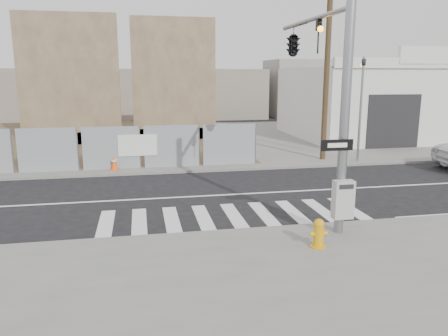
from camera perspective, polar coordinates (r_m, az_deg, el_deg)
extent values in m
plane|color=black|center=(16.47, -0.53, -3.57)|extent=(100.00, 100.00, 0.00)
cube|color=slate|center=(30.06, -5.39, 3.64)|extent=(50.00, 20.00, 0.12)
cylinder|color=gray|center=(12.09, 15.57, 7.74)|extent=(0.26, 0.26, 7.00)
cylinder|color=gray|center=(14.53, 11.38, 18.48)|extent=(0.14, 5.20, 0.14)
cube|color=#B2B2AF|center=(12.24, 15.28, -3.99)|extent=(0.55, 0.30, 1.05)
cube|color=black|center=(11.95, 14.56, 2.91)|extent=(0.90, 0.03, 0.30)
cube|color=silver|center=(11.93, 14.60, 2.89)|extent=(0.55, 0.01, 0.12)
imported|color=black|center=(13.93, 12.25, 16.45)|extent=(0.16, 0.20, 1.00)
imported|color=black|center=(15.97, 9.05, 15.98)|extent=(0.53, 2.48, 1.00)
cylinder|color=gray|center=(23.00, 17.40, 7.23)|extent=(0.12, 0.12, 5.20)
imported|color=black|center=(22.95, 17.80, 13.46)|extent=(0.16, 0.20, 1.00)
cube|color=brown|center=(28.90, -19.55, 10.76)|extent=(6.00, 0.50, 8.00)
cube|color=brown|center=(29.56, -18.95, 3.79)|extent=(6.00, 1.30, 0.80)
cube|color=brown|center=(29.70, -6.53, 11.38)|extent=(5.50, 0.50, 8.00)
cube|color=brown|center=(30.35, -6.43, 4.57)|extent=(5.50, 1.30, 0.80)
cube|color=silver|center=(33.26, 19.72, 8.06)|extent=(12.00, 10.00, 4.80)
cube|color=silver|center=(29.02, 25.19, 12.30)|extent=(12.00, 0.30, 0.60)
cube|color=silver|center=(28.99, 25.33, 13.18)|extent=(4.00, 0.30, 1.00)
cube|color=black|center=(28.01, 21.26, 5.68)|extent=(3.40, 0.06, 3.20)
cylinder|color=#4A3B22|center=(23.10, 13.33, 13.44)|extent=(0.28, 0.28, 10.00)
cylinder|color=orange|center=(11.62, 12.17, -9.95)|extent=(0.45, 0.45, 0.04)
cylinder|color=orange|center=(11.52, 12.23, -8.67)|extent=(0.29, 0.29, 0.60)
sphere|color=orange|center=(11.41, 12.30, -7.17)|extent=(0.28, 0.28, 0.28)
cylinder|color=orange|center=(11.44, 11.50, -8.46)|extent=(0.15, 0.13, 0.11)
cylinder|color=orange|center=(11.56, 12.98, -8.31)|extent=(0.15, 0.13, 0.11)
cube|color=#FF560D|center=(20.90, -14.10, -0.19)|extent=(0.43, 0.43, 0.03)
cone|color=#FF560D|center=(20.83, -14.14, 0.68)|extent=(0.38, 0.38, 0.68)
cylinder|color=silver|center=(20.81, -14.16, 0.94)|extent=(0.26, 0.26, 0.08)
cube|color=orange|center=(21.43, -12.41, 0.20)|extent=(0.50, 0.50, 0.03)
cone|color=orange|center=(21.36, -12.46, 1.18)|extent=(0.44, 0.44, 0.79)
cylinder|color=silver|center=(21.34, -12.47, 1.48)|extent=(0.30, 0.30, 0.09)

